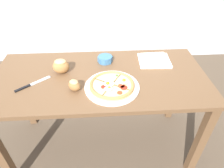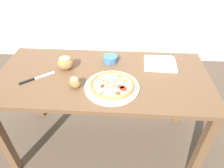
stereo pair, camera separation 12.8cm
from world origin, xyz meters
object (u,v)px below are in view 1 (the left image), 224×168
at_px(dining_table, 100,88).
at_px(bread_piece_near, 61,66).
at_px(bread_piece_mid, 74,85).
at_px(napkin_folded, 154,60).
at_px(ramekin_bowl, 105,59).
at_px(knife_main, 33,84).
at_px(pizza, 112,85).

distance_m(dining_table, bread_piece_near, 0.32).
bearing_deg(bread_piece_mid, napkin_folded, 27.63).
relative_size(ramekin_bowl, napkin_folded, 0.48).
height_order(ramekin_bowl, bread_piece_near, bread_piece_near).
bearing_deg(napkin_folded, bread_piece_near, -171.61).
distance_m(ramekin_bowl, bread_piece_mid, 0.39).
relative_size(napkin_folded, knife_main, 1.20).
distance_m(bread_piece_near, knife_main, 0.22).
xyz_separation_m(ramekin_bowl, napkin_folded, (0.38, -0.02, -0.01)).
bearing_deg(pizza, dining_table, 120.86).
relative_size(pizza, knife_main, 1.74).
xyz_separation_m(dining_table, pizza, (0.08, -0.13, 0.13)).
height_order(pizza, knife_main, pizza).
xyz_separation_m(napkin_folded, bread_piece_mid, (-0.59, -0.31, 0.02)).
bearing_deg(dining_table, ramekin_bowl, 76.57).
height_order(pizza, napkin_folded, pizza).
relative_size(bread_piece_near, bread_piece_mid, 1.13).
xyz_separation_m(bread_piece_near, knife_main, (-0.18, -0.13, -0.05)).
bearing_deg(bread_piece_mid, bread_piece_near, 118.11).
distance_m(dining_table, ramekin_bowl, 0.24).
xyz_separation_m(dining_table, ramekin_bowl, (0.05, 0.19, 0.14)).
height_order(pizza, bread_piece_near, bread_piece_near).
relative_size(pizza, napkin_folded, 1.46).
distance_m(ramekin_bowl, bread_piece_near, 0.34).
bearing_deg(dining_table, bread_piece_near, 166.84).
relative_size(ramekin_bowl, bread_piece_near, 0.99).
relative_size(dining_table, pizza, 4.25).
bearing_deg(napkin_folded, pizza, -139.18).
bearing_deg(knife_main, ramekin_bowl, -10.89).
relative_size(dining_table, napkin_folded, 6.19).
distance_m(pizza, napkin_folded, 0.46).
relative_size(bread_piece_mid, knife_main, 0.51).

